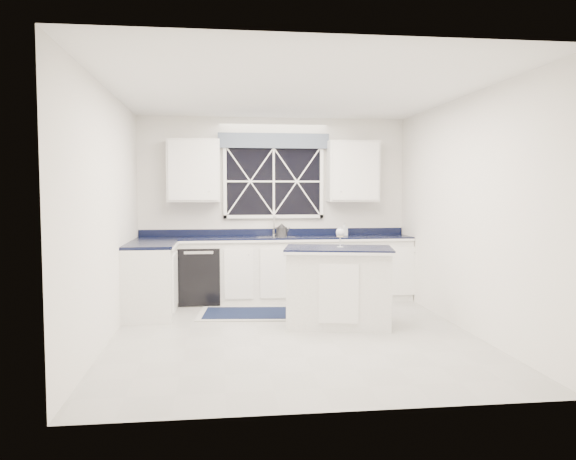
{
  "coord_description": "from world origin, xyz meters",
  "views": [
    {
      "loc": [
        -0.83,
        -6.16,
        1.61
      ],
      "look_at": [
        -0.01,
        0.4,
        1.15
      ],
      "focal_mm": 35.0,
      "sensor_mm": 36.0,
      "label": 1
    }
  ],
  "objects": [
    {
      "name": "rug",
      "position": [
        -0.39,
        1.08,
        0.01
      ],
      "size": [
        1.49,
        1.0,
        0.02
      ],
      "rotation": [
        0.0,
        0.0,
        -0.1
      ],
      "color": "#A2A29E",
      "rests_on": "ground"
    },
    {
      "name": "window",
      "position": [
        0.0,
        2.2,
        1.83
      ],
      "size": [
        1.65,
        0.09,
        1.26
      ],
      "color": "black",
      "rests_on": "ground"
    },
    {
      "name": "ground",
      "position": [
        0.0,
        0.0,
        0.0
      ],
      "size": [
        4.5,
        4.5,
        0.0
      ],
      "primitive_type": "plane",
      "color": "#A2A29D",
      "rests_on": "ground"
    },
    {
      "name": "countertop",
      "position": [
        0.0,
        1.95,
        0.92
      ],
      "size": [
        3.98,
        0.64,
        0.04
      ],
      "primitive_type": "cube",
      "color": "black",
      "rests_on": "base_cabinets"
    },
    {
      "name": "upper_cabinets",
      "position": [
        0.0,
        2.08,
        1.9
      ],
      "size": [
        3.1,
        0.34,
        0.9
      ],
      "color": "silver",
      "rests_on": "ground"
    },
    {
      "name": "base_cabinets",
      "position": [
        -0.33,
        1.78,
        0.45
      ],
      "size": [
        3.99,
        1.6,
        0.9
      ],
      "color": "silver",
      "rests_on": "ground"
    },
    {
      "name": "kettle",
      "position": [
        0.1,
        2.05,
        1.03
      ],
      "size": [
        0.27,
        0.18,
        0.19
      ],
      "rotation": [
        0.0,
        0.0,
        0.13
      ],
      "color": "#303032",
      "rests_on": "countertop"
    },
    {
      "name": "faucet",
      "position": [
        0.0,
        2.14,
        1.1
      ],
      "size": [
        0.05,
        0.2,
        0.3
      ],
      "color": "#BBBBBD",
      "rests_on": "countertop"
    },
    {
      "name": "dishwasher",
      "position": [
        -1.1,
        1.95,
        0.41
      ],
      "size": [
        0.6,
        0.58,
        0.82
      ],
      "primitive_type": "cube",
      "color": "black",
      "rests_on": "ground"
    },
    {
      "name": "island",
      "position": [
        0.59,
        0.35,
        0.47
      ],
      "size": [
        1.39,
        1.0,
        0.94
      ],
      "rotation": [
        0.0,
        0.0,
        -0.2
      ],
      "color": "silver",
      "rests_on": "ground"
    },
    {
      "name": "soap_bottle",
      "position": [
        1.05,
        2.09,
        1.03
      ],
      "size": [
        0.1,
        0.1,
        0.19
      ],
      "primitive_type": "imported",
      "rotation": [
        0.0,
        0.0,
        0.18
      ],
      "color": "silver",
      "rests_on": "countertop"
    },
    {
      "name": "back_wall",
      "position": [
        0.0,
        2.25,
        1.35
      ],
      "size": [
        4.0,
        0.1,
        2.7
      ],
      "primitive_type": "cube",
      "color": "white",
      "rests_on": "ground"
    },
    {
      "name": "wine_glass",
      "position": [
        0.62,
        0.38,
        1.1
      ],
      "size": [
        0.1,
        0.1,
        0.24
      ],
      "color": "silver",
      "rests_on": "island"
    }
  ]
}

